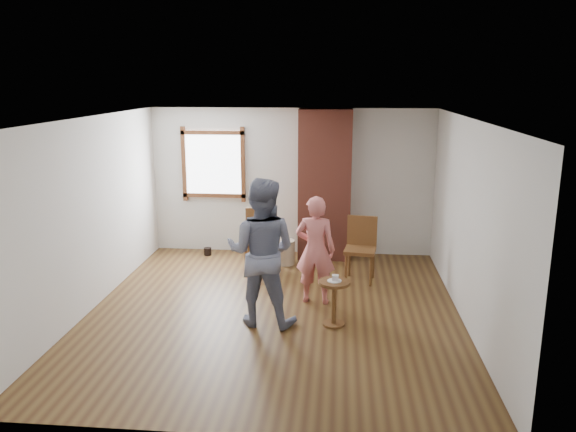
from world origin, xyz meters
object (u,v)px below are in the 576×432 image
at_px(stoneware_crock, 285,252).
at_px(person_pink, 315,250).
at_px(side_table, 334,296).
at_px(man, 261,252).
at_px(dining_chair_left, 259,236).
at_px(dining_chair_right, 361,245).

height_order(stoneware_crock, person_pink, person_pink).
xyz_separation_m(side_table, man, (-0.93, 0.01, 0.55)).
height_order(stoneware_crock, man, man).
xyz_separation_m(stoneware_crock, side_table, (0.86, -2.39, 0.19)).
distance_m(man, person_pink, 1.01).
bearing_deg(man, person_pink, -123.37).
xyz_separation_m(stoneware_crock, man, (-0.07, -2.38, 0.74)).
relative_size(stoneware_crock, dining_chair_left, 0.41).
relative_size(dining_chair_left, man, 0.53).
height_order(dining_chair_right, man, man).
relative_size(dining_chair_right, side_table, 1.67).
relative_size(stoneware_crock, man, 0.22).
relative_size(dining_chair_left, side_table, 1.69).
bearing_deg(side_table, person_pink, 110.03).
relative_size(stoneware_crock, dining_chair_right, 0.42).
distance_m(dining_chair_left, side_table, 2.43).
bearing_deg(side_table, man, 179.39).
xyz_separation_m(stoneware_crock, person_pink, (0.58, -1.63, 0.56)).
relative_size(side_table, man, 0.31).
xyz_separation_m(dining_chair_right, side_table, (-0.39, -1.75, -0.16)).
xyz_separation_m(stoneware_crock, dining_chair_left, (-0.40, -0.32, 0.36)).
xyz_separation_m(dining_chair_left, dining_chair_right, (1.65, -0.32, -0.01)).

